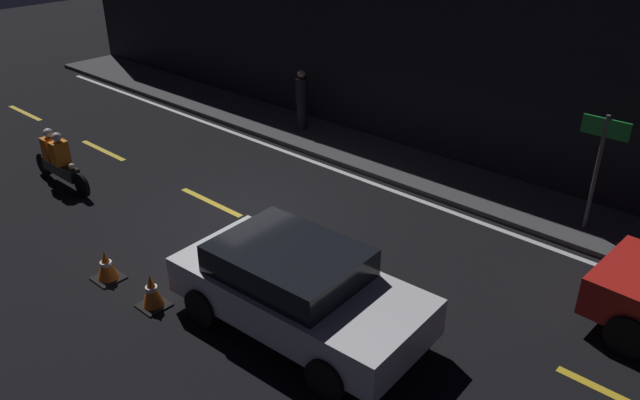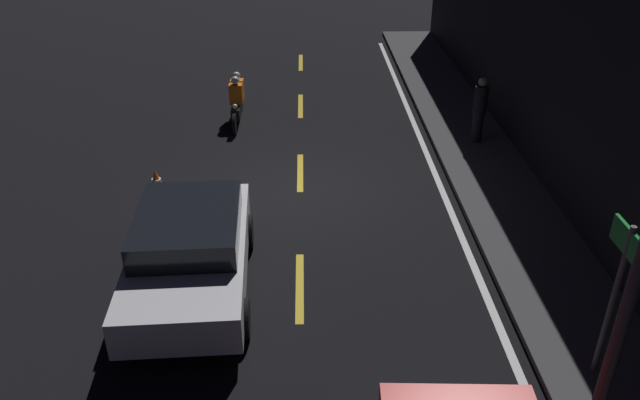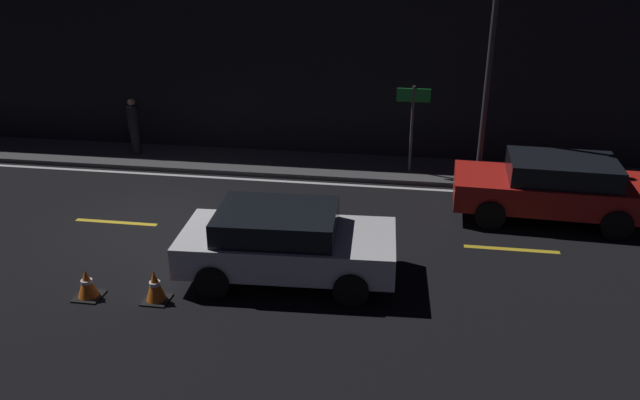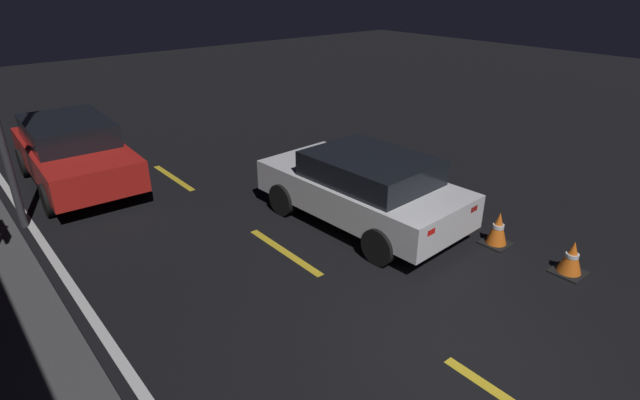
# 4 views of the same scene
# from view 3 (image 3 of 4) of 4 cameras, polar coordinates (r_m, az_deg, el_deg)

# --- Properties ---
(ground_plane) EXTENTS (56.00, 56.00, 0.00)m
(ground_plane) POSITION_cam_3_polar(r_m,az_deg,el_deg) (14.98, -14.70, -2.24)
(ground_plane) COLOR black
(raised_curb) EXTENTS (28.00, 2.01, 0.12)m
(raised_curb) POSITION_cam_3_polar(r_m,az_deg,el_deg) (18.80, -9.58, 3.63)
(raised_curb) COLOR #424244
(raised_curb) RESTS_ON ground
(building_front) EXTENTS (28.00, 0.30, 5.58)m
(building_front) POSITION_cam_3_polar(r_m,az_deg,el_deg) (19.17, -9.05, 12.49)
(building_front) COLOR black
(building_front) RESTS_ON ground
(lane_dash_c) EXTENTS (2.00, 0.14, 0.01)m
(lane_dash_c) POSITION_cam_3_polar(r_m,az_deg,el_deg) (15.39, -18.13, -1.94)
(lane_dash_c) COLOR gold
(lane_dash_c) RESTS_ON ground
(lane_dash_d) EXTENTS (2.00, 0.14, 0.01)m
(lane_dash_d) POSITION_cam_3_polar(r_m,az_deg,el_deg) (14.01, -1.39, -3.23)
(lane_dash_d) COLOR gold
(lane_dash_d) RESTS_ON ground
(lane_dash_e) EXTENTS (2.00, 0.14, 0.01)m
(lane_dash_e) POSITION_cam_3_polar(r_m,az_deg,el_deg) (14.01, 17.10, -4.33)
(lane_dash_e) COLOR gold
(lane_dash_e) RESTS_ON ground
(lane_solid_kerb) EXTENTS (25.20, 0.14, 0.01)m
(lane_solid_kerb) POSITION_cam_3_polar(r_m,az_deg,el_deg) (17.71, -10.79, 2.11)
(lane_solid_kerb) COLOR silver
(lane_solid_kerb) RESTS_ON ground
(sedan_white) EXTENTS (4.21, 2.18, 1.42)m
(sedan_white) POSITION_cam_3_polar(r_m,az_deg,el_deg) (12.06, -3.21, -3.79)
(sedan_white) COLOR silver
(sedan_white) RESTS_ON ground
(taxi_red) EXTENTS (4.44, 2.12, 1.49)m
(taxi_red) POSITION_cam_3_polar(r_m,az_deg,el_deg) (15.53, 20.47, 1.17)
(taxi_red) COLOR red
(taxi_red) RESTS_ON ground
(traffic_cone_near) EXTENTS (0.49, 0.49, 0.58)m
(traffic_cone_near) POSITION_cam_3_polar(r_m,az_deg,el_deg) (12.37, -20.53, -7.19)
(traffic_cone_near) COLOR black
(traffic_cone_near) RESTS_ON ground
(traffic_cone_mid) EXTENTS (0.47, 0.47, 0.63)m
(traffic_cone_mid) POSITION_cam_3_polar(r_m,az_deg,el_deg) (11.86, -14.85, -7.61)
(traffic_cone_mid) COLOR black
(traffic_cone_mid) RESTS_ON ground
(pedestrian) EXTENTS (0.34, 0.34, 1.69)m
(pedestrian) POSITION_cam_3_polar(r_m,az_deg,el_deg) (19.51, -16.64, 6.53)
(pedestrian) COLOR black
(pedestrian) RESTS_ON raised_curb
(shop_sign) EXTENTS (0.90, 0.08, 2.40)m
(shop_sign) POSITION_cam_3_polar(r_m,az_deg,el_deg) (17.18, 8.47, 7.96)
(shop_sign) COLOR #4C4C51
(shop_sign) RESTS_ON raised_curb
(street_lamp) EXTENTS (0.28, 0.28, 5.76)m
(street_lamp) POSITION_cam_3_polar(r_m,az_deg,el_deg) (16.03, 15.19, 11.58)
(street_lamp) COLOR #333338
(street_lamp) RESTS_ON ground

